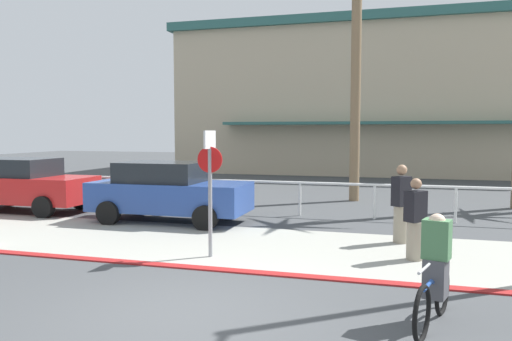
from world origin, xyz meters
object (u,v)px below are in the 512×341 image
(pedestrian_1, at_px, (415,223))
(cyclist_blue_0, at_px, (435,272))
(pedestrian_0, at_px, (401,207))
(palm_tree_0, at_px, (356,28))
(car_blue_1, at_px, (168,191))
(car_red_0, at_px, (23,184))
(stop_sign_bike_lane, at_px, (210,175))

(pedestrian_1, bearing_deg, cyclist_blue_0, -87.30)
(pedestrian_0, bearing_deg, pedestrian_1, -79.92)
(palm_tree_0, bearing_deg, car_blue_1, -128.61)
(palm_tree_0, height_order, car_red_0, palm_tree_0)
(car_red_0, bearing_deg, pedestrian_1, -14.13)
(car_blue_1, relative_size, pedestrian_0, 2.44)
(stop_sign_bike_lane, distance_m, car_blue_1, 4.36)
(car_red_0, relative_size, car_blue_1, 1.00)
(palm_tree_0, xyz_separation_m, car_red_0, (-9.88, -5.39, -5.34))
(pedestrian_0, bearing_deg, car_red_0, 172.72)
(stop_sign_bike_lane, height_order, palm_tree_0, palm_tree_0)
(stop_sign_bike_lane, bearing_deg, pedestrian_1, 12.36)
(car_blue_1, relative_size, pedestrian_1, 2.69)
(cyclist_blue_0, bearing_deg, stop_sign_bike_lane, 149.01)
(car_red_0, relative_size, pedestrian_0, 2.44)
(palm_tree_0, relative_size, car_blue_1, 1.99)
(palm_tree_0, distance_m, pedestrian_0, 8.87)
(car_blue_1, distance_m, pedestrian_1, 7.02)
(palm_tree_0, relative_size, pedestrian_1, 5.35)
(car_blue_1, relative_size, cyclist_blue_0, 2.50)
(palm_tree_0, distance_m, car_blue_1, 9.15)
(car_red_0, bearing_deg, pedestrian_0, -7.28)
(stop_sign_bike_lane, xyz_separation_m, pedestrian_1, (3.95, 0.87, -0.93))
(stop_sign_bike_lane, distance_m, pedestrian_1, 4.15)
(stop_sign_bike_lane, bearing_deg, pedestrian_0, 32.65)
(stop_sign_bike_lane, height_order, car_red_0, stop_sign_bike_lane)
(car_blue_1, height_order, pedestrian_0, pedestrian_0)
(palm_tree_0, xyz_separation_m, cyclist_blue_0, (2.06, -11.69, -5.52))
(stop_sign_bike_lane, xyz_separation_m, car_blue_1, (-2.59, 3.42, -0.81))
(pedestrian_0, xyz_separation_m, pedestrian_1, (0.27, -1.50, -0.09))
(cyclist_blue_0, height_order, pedestrian_1, pedestrian_1)
(cyclist_blue_0, distance_m, pedestrian_0, 4.85)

